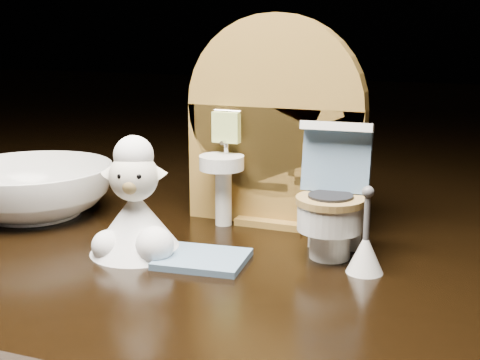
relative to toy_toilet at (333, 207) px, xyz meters
The scene contains 6 objects.
backdrop_panel 0.08m from the toy_toilet, 139.24° to the left, with size 0.13×0.05×0.15m.
toy_toilet is the anchor object (origin of this frame).
bath_mat 0.09m from the toy_toilet, 147.39° to the right, with size 0.05×0.04×0.00m, color slate.
toilet_brush 0.04m from the toy_toilet, 44.97° to the right, with size 0.02×0.02×0.05m.
plush_lamb 0.13m from the toy_toilet, 159.05° to the right, with size 0.06×0.06×0.08m.
ceramic_bowl 0.23m from the toy_toilet, behind, with size 0.12×0.12×0.04m, color white.
Camera 1 is at (0.15, -0.38, 0.15)m, focal length 50.00 mm.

